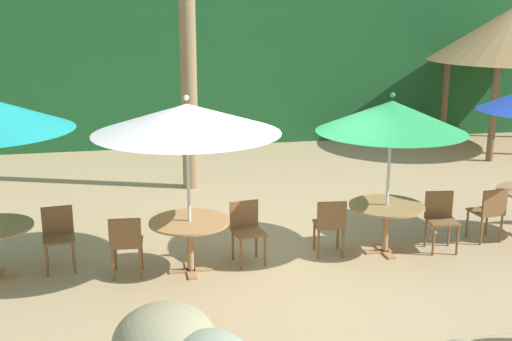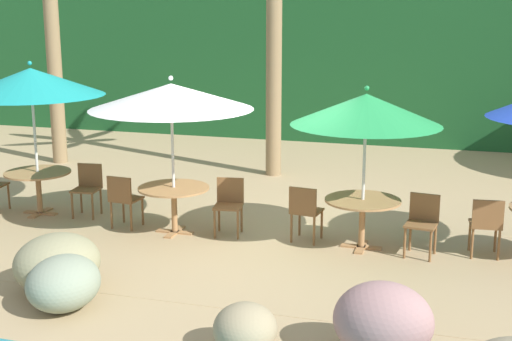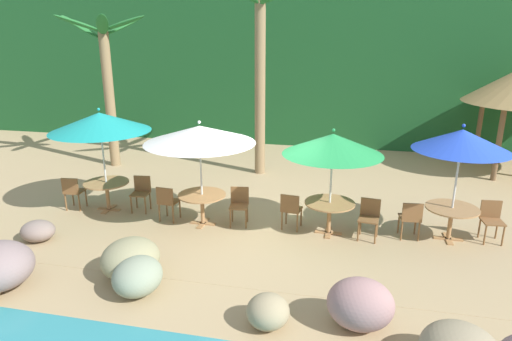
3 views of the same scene
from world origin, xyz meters
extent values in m
plane|color=tan|center=(0.00, 0.00, 0.00)|extent=(120.00, 120.00, 0.00)
cube|color=tan|center=(0.00, 0.00, 0.00)|extent=(18.00, 5.20, 0.01)
cube|color=#194C23|center=(0.00, 9.00, 3.00)|extent=(28.00, 2.40, 6.00)
cylinder|color=brown|center=(-2.95, 0.10, 0.23)|extent=(0.04, 0.04, 0.45)
cylinder|color=brown|center=(-3.30, 0.07, 0.23)|extent=(0.04, 0.04, 0.45)
cylinder|color=brown|center=(-2.98, 0.46, 0.23)|extent=(0.04, 0.04, 0.45)
cylinder|color=brown|center=(-3.34, 0.42, 0.23)|extent=(0.04, 0.04, 0.45)
cube|color=brown|center=(-3.14, 0.26, 0.47)|extent=(0.46, 0.46, 0.03)
cube|color=brown|center=(-3.16, 0.46, 0.66)|extent=(0.42, 0.08, 0.42)
cylinder|color=silver|center=(-1.39, -0.14, 1.12)|extent=(0.04, 0.04, 2.24)
cone|color=white|center=(-1.39, -0.14, 2.14)|extent=(2.48, 2.48, 0.39)
sphere|color=white|center=(-1.39, -0.14, 2.42)|extent=(0.07, 0.07, 0.07)
cube|color=#A37547|center=(-1.39, -0.14, 0.01)|extent=(0.60, 0.12, 0.03)
cube|color=#A37547|center=(-1.39, -0.14, 0.01)|extent=(0.12, 0.60, 0.03)
cylinder|color=#A37547|center=(-1.39, -0.14, 0.37)|extent=(0.09, 0.09, 0.71)
cylinder|color=#A37547|center=(-1.39, -0.14, 0.72)|extent=(1.10, 1.10, 0.03)
cylinder|color=brown|center=(-0.34, -0.17, 0.23)|extent=(0.04, 0.04, 0.45)
cylinder|color=brown|center=(-0.70, -0.22, 0.23)|extent=(0.04, 0.04, 0.45)
cylinder|color=brown|center=(-0.39, 0.19, 0.23)|extent=(0.04, 0.04, 0.45)
cylinder|color=brown|center=(-0.75, 0.14, 0.23)|extent=(0.04, 0.04, 0.45)
cube|color=brown|center=(-0.54, -0.02, 0.47)|extent=(0.48, 0.48, 0.03)
cube|color=brown|center=(-0.57, 0.18, 0.66)|extent=(0.42, 0.10, 0.42)
cylinder|color=brown|center=(-2.40, 0.13, 0.23)|extent=(0.04, 0.04, 0.45)
cylinder|color=brown|center=(-2.04, 0.10, 0.23)|extent=(0.04, 0.04, 0.45)
cylinder|color=brown|center=(-2.43, -0.23, 0.23)|extent=(0.04, 0.04, 0.45)
cylinder|color=brown|center=(-2.07, -0.26, 0.23)|extent=(0.04, 0.04, 0.45)
cube|color=brown|center=(-2.23, -0.07, 0.47)|extent=(0.45, 0.45, 0.03)
cube|color=brown|center=(-2.25, -0.27, 0.66)|extent=(0.42, 0.07, 0.42)
cylinder|color=silver|center=(1.51, -0.02, 1.07)|extent=(0.04, 0.04, 2.15)
cone|color=#238E47|center=(1.51, -0.02, 2.05)|extent=(2.14, 2.14, 0.44)
sphere|color=#238E47|center=(1.51, -0.02, 2.35)|extent=(0.07, 0.07, 0.07)
cube|color=#A37547|center=(1.51, -0.02, 0.01)|extent=(0.60, 0.12, 0.03)
cube|color=#A37547|center=(1.51, -0.02, 0.01)|extent=(0.12, 0.60, 0.03)
cylinder|color=#A37547|center=(1.51, -0.02, 0.37)|extent=(0.09, 0.09, 0.71)
cylinder|color=#A37547|center=(1.51, -0.02, 0.72)|extent=(1.10, 1.10, 0.03)
cylinder|color=brown|center=(2.50, -0.34, 0.23)|extent=(0.04, 0.04, 0.45)
cylinder|color=brown|center=(2.15, -0.29, 0.23)|extent=(0.04, 0.04, 0.45)
cylinder|color=brown|center=(2.55, 0.02, 0.23)|extent=(0.04, 0.04, 0.45)
cylinder|color=brown|center=(2.20, 0.07, 0.23)|extent=(0.04, 0.04, 0.45)
cube|color=brown|center=(2.35, -0.13, 0.47)|extent=(0.47, 0.47, 0.03)
cube|color=brown|center=(2.38, 0.06, 0.66)|extent=(0.42, 0.09, 0.42)
cylinder|color=brown|center=(0.51, 0.28, 0.23)|extent=(0.04, 0.04, 0.45)
cylinder|color=brown|center=(0.87, 0.24, 0.23)|extent=(0.04, 0.04, 0.45)
cylinder|color=brown|center=(0.47, -0.07, 0.23)|extent=(0.04, 0.04, 0.45)
cylinder|color=brown|center=(0.82, -0.11, 0.23)|extent=(0.04, 0.04, 0.45)
cube|color=brown|center=(0.67, 0.08, 0.47)|extent=(0.47, 0.47, 0.03)
cube|color=brown|center=(0.64, -0.11, 0.66)|extent=(0.42, 0.09, 0.42)
cylinder|color=brown|center=(3.02, 0.31, 0.23)|extent=(0.04, 0.04, 0.45)
cylinder|color=brown|center=(3.38, 0.34, 0.23)|extent=(0.04, 0.04, 0.45)
cylinder|color=brown|center=(3.06, -0.04, 0.23)|extent=(0.04, 0.04, 0.45)
cylinder|color=brown|center=(3.41, -0.01, 0.23)|extent=(0.04, 0.04, 0.45)
cube|color=brown|center=(3.22, 0.15, 0.47)|extent=(0.46, 0.46, 0.03)
cube|color=brown|center=(3.24, -0.05, 0.66)|extent=(0.42, 0.08, 0.42)
cylinder|color=olive|center=(-0.92, 4.06, 2.82)|extent=(0.32, 0.32, 5.64)
cylinder|color=brown|center=(6.14, 7.16, 1.10)|extent=(0.16, 0.16, 2.20)
cylinder|color=brown|center=(6.14, 4.84, 1.10)|extent=(0.16, 0.16, 2.20)
camera|label=1|loc=(-2.20, -8.46, 3.62)|focal=45.51mm
camera|label=2|loc=(2.80, -9.91, 3.49)|focal=49.76mm
camera|label=3|loc=(1.90, -9.28, 4.31)|focal=31.47mm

